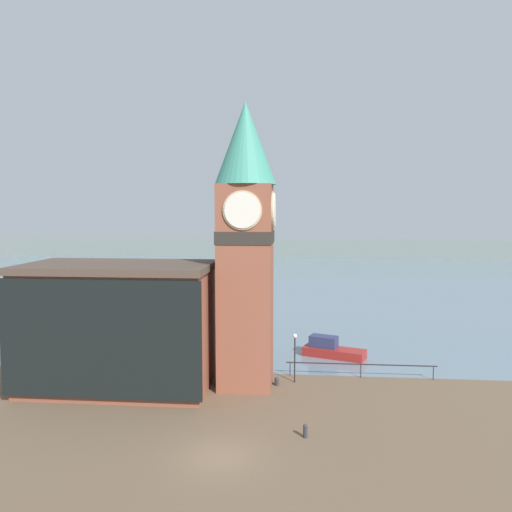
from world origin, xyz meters
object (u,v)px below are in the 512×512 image
object	(u,v)px
clock_tower	(246,238)
mooring_bollard_near	(277,381)
pier_building	(119,326)
boat_near	(331,349)
lamp_post	(295,348)
mooring_bollard_far	(305,430)

from	to	relation	value
clock_tower	mooring_bollard_near	distance (m)	10.87
pier_building	boat_near	distance (m)	18.76
lamp_post	boat_near	bearing A→B (deg)	65.68
mooring_bollard_far	lamp_post	world-z (taller)	lamp_post
clock_tower	lamp_post	world-z (taller)	clock_tower
pier_building	lamp_post	size ratio (longest dim) A/B	3.65
boat_near	mooring_bollard_far	world-z (taller)	boat_near
mooring_bollard_near	lamp_post	distance (m)	2.76
clock_tower	boat_near	xyz separation A→B (m)	(6.73, 7.92, -10.32)
boat_near	lamp_post	distance (m)	7.89
boat_near	mooring_bollard_far	xyz separation A→B (m)	(-2.41, -16.13, -0.21)
pier_building	boat_near	size ratio (longest dim) A/B	2.38
pier_building	lamp_post	bearing A→B (deg)	9.70
clock_tower	pier_building	world-z (taller)	clock_tower
mooring_bollard_far	lamp_post	xyz separation A→B (m)	(-0.73, 9.18, 2.20)
mooring_bollard_near	lamp_post	size ratio (longest dim) A/B	0.17
mooring_bollard_near	mooring_bollard_far	distance (m)	8.62
mooring_bollard_far	lamp_post	bearing A→B (deg)	94.54
lamp_post	pier_building	bearing A→B (deg)	-170.30
mooring_bollard_near	mooring_bollard_far	size ratio (longest dim) A/B	0.80
boat_near	mooring_bollard_near	world-z (taller)	boat_near
boat_near	mooring_bollard_far	distance (m)	16.31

